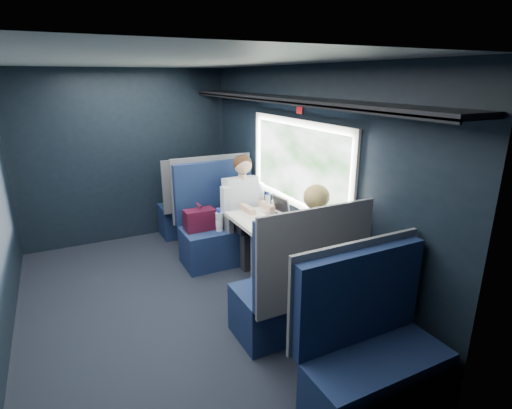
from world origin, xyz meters
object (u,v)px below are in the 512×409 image
table (267,229)px  seat_row_back (371,356)px  seat_bay_near (220,227)px  seat_bay_far (296,292)px  woman (311,246)px  man (245,205)px  bottle_small (268,201)px  cup (274,204)px  laptop (277,211)px  seat_row_front (197,207)px

table → seat_row_back: 1.82m
seat_bay_near → seat_bay_far: size_ratio=1.00×
seat_bay_far → woman: 0.43m
seat_row_back → man: size_ratio=0.88×
woman → bottle_small: 1.11m
cup → bottle_small: bearing=176.5°
woman → laptop: bearing=82.3°
bottle_small → table: bearing=-118.7°
bottle_small → seat_bay_far: bearing=-107.4°
seat_bay_far → laptop: (0.36, 0.99, 0.39)m
cup → seat_row_front: bearing=108.8°
seat_bay_near → seat_bay_far: same height
table → seat_bay_near: size_ratio=0.79×
man → woman: size_ratio=1.00×
laptop → man: bearing=100.9°
man → bottle_small: (0.15, -0.31, 0.11)m
seat_bay_far → seat_row_front: 2.67m
seat_bay_far → laptop: seat_bay_far is taller
seat_row_back → woman: woman is taller
seat_row_front → man: bearing=-77.2°
man → woman: 1.41m
man → seat_row_back: bearing=-95.7°
man → laptop: (0.11, -0.58, 0.08)m
bottle_small → man: bearing=115.3°
seat_bay_far → cup: 1.40m
seat_bay_near → seat_row_back: 2.67m
seat_bay_far → woman: bearing=33.8°
seat_bay_near → seat_bay_far: 1.75m
seat_bay_near → seat_row_back: (0.01, -2.67, -0.01)m
seat_bay_far → man: size_ratio=0.95×
seat_row_front → cup: bearing=-71.2°
laptop → seat_bay_near: bearing=116.5°
bottle_small → cup: size_ratio=2.31×
table → seat_row_front: (-0.18, 1.80, -0.25)m
seat_bay_far → laptop: 1.12m
table → cup: size_ratio=11.61×
seat_row_front → seat_row_back: size_ratio=1.00×
seat_bay_far → woman: woman is taller
table → seat_row_back: seat_row_back is taller
seat_row_front → man: (0.25, -1.10, 0.31)m
laptop → cup: bearing=66.1°
laptop → bottle_small: (0.03, 0.27, 0.03)m
table → laptop: size_ratio=3.21×
table → woman: 0.71m
seat_bay_near → cup: bearing=-44.5°
cup → seat_row_back: bearing=-102.4°
table → seat_bay_far: 0.93m
seat_bay_far → cup: size_ratio=14.63×
table → laptop: 0.25m
laptop → seat_row_back: bearing=-100.7°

